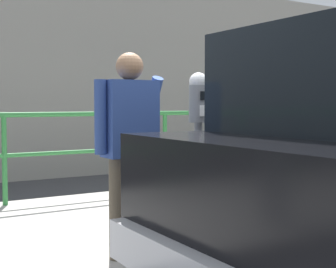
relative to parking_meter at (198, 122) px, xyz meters
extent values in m
cube|color=#ADA8A0|center=(0.06, 1.20, -1.11)|extent=(36.00, 3.00, 0.15)
cylinder|color=slate|center=(0.00, 0.00, -0.52)|extent=(0.07, 0.07, 1.03)
cylinder|color=slate|center=(0.00, 0.00, 0.15)|extent=(0.16, 0.16, 0.31)
sphere|color=silver|center=(0.00, 0.00, 0.34)|extent=(0.16, 0.16, 0.16)
cube|color=black|center=(0.00, -0.08, 0.22)|extent=(0.09, 0.01, 0.07)
cube|color=white|center=(0.00, -0.08, 0.10)|extent=(0.10, 0.01, 0.09)
cylinder|color=brown|center=(-0.77, -0.05, -0.64)|extent=(0.15, 0.15, 0.78)
cylinder|color=brown|center=(-0.57, -0.04, -0.64)|extent=(0.15, 0.15, 0.78)
cube|color=#2D478C|center=(-0.67, -0.04, 0.04)|extent=(0.42, 0.24, 0.59)
sphere|color=#936B4C|center=(-0.67, -0.04, 0.44)|extent=(0.21, 0.21, 0.21)
cylinder|color=#2D478C|center=(-0.92, -0.05, 0.05)|extent=(0.09, 0.09, 0.55)
cylinder|color=#2D478C|center=(-0.42, 0.07, 0.11)|extent=(0.10, 0.32, 0.54)
cylinder|color=black|center=(-0.35, -0.67, -0.88)|extent=(0.62, 0.21, 0.62)
cylinder|color=#2D7A38|center=(0.06, 2.48, 0.02)|extent=(24.00, 0.06, 0.06)
cylinder|color=#2D7A38|center=(0.06, 2.48, -0.45)|extent=(24.00, 0.05, 0.05)
cylinder|color=#2D7A38|center=(-1.03, 2.48, -0.50)|extent=(0.06, 0.06, 1.06)
cylinder|color=#2D7A38|center=(1.15, 2.48, -0.50)|extent=(0.06, 0.06, 1.06)
cylinder|color=#2D7A38|center=(3.33, 2.48, -0.50)|extent=(0.06, 0.06, 1.06)
cube|color=gray|center=(0.06, 5.46, 0.69)|extent=(32.00, 0.50, 3.76)
camera|label=1|loc=(-2.39, -3.47, 0.15)|focal=53.43mm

